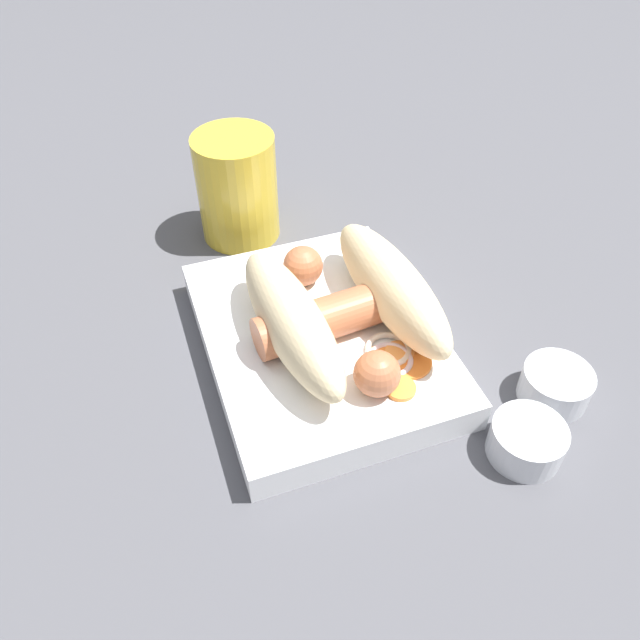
# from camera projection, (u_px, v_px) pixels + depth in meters

# --- Properties ---
(ground_plane) EXTENTS (3.00, 3.00, 0.00)m
(ground_plane) POSITION_uv_depth(u_px,v_px,m) (320.00, 352.00, 0.53)
(ground_plane) COLOR #4C4C51
(food_tray) EXTENTS (0.23, 0.18, 0.03)m
(food_tray) POSITION_uv_depth(u_px,v_px,m) (320.00, 341.00, 0.52)
(food_tray) COLOR white
(food_tray) RESTS_ON ground_plane
(bread_roll) EXTENTS (0.18, 0.15, 0.06)m
(bread_roll) POSITION_uv_depth(u_px,v_px,m) (344.00, 305.00, 0.49)
(bread_roll) COLOR beige
(bread_roll) RESTS_ON food_tray
(sausage) EXTENTS (0.17, 0.14, 0.04)m
(sausage) POSITION_uv_depth(u_px,v_px,m) (337.00, 315.00, 0.50)
(sausage) COLOR #B26642
(sausage) RESTS_ON food_tray
(pickled_veggies) EXTENTS (0.07, 0.06, 0.00)m
(pickled_veggies) POSITION_uv_depth(u_px,v_px,m) (394.00, 359.00, 0.48)
(pickled_veggies) COLOR orange
(pickled_veggies) RESTS_ON food_tray
(condiment_cup_near) EXTENTS (0.05, 0.05, 0.03)m
(condiment_cup_near) POSITION_uv_depth(u_px,v_px,m) (526.00, 442.00, 0.45)
(condiment_cup_near) COLOR silver
(condiment_cup_near) RESTS_ON ground_plane
(condiment_cup_far) EXTENTS (0.05, 0.05, 0.03)m
(condiment_cup_far) POSITION_uv_depth(u_px,v_px,m) (555.00, 387.00, 0.49)
(condiment_cup_far) COLOR silver
(condiment_cup_far) RESTS_ON ground_plane
(drink_glass) EXTENTS (0.08, 0.08, 0.11)m
(drink_glass) POSITION_uv_depth(u_px,v_px,m) (237.00, 188.00, 0.61)
(drink_glass) COLOR gold
(drink_glass) RESTS_ON ground_plane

